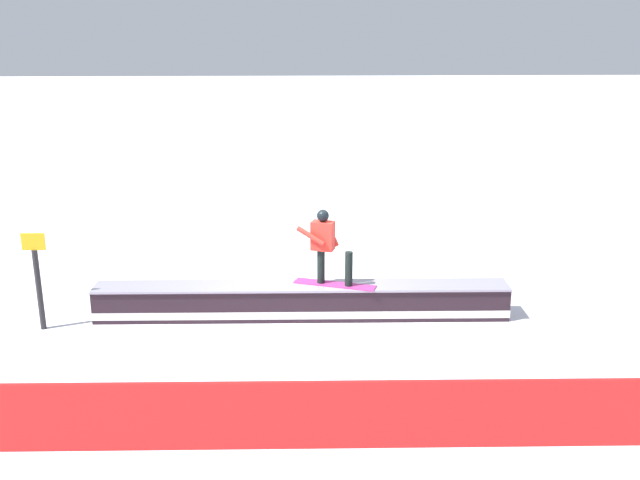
% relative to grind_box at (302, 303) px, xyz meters
% --- Properties ---
extents(ground_plane, '(120.00, 120.00, 0.00)m').
position_rel_grind_box_xyz_m(ground_plane, '(0.00, 0.00, -0.29)').
color(ground_plane, white).
extents(grind_box, '(7.58, 0.74, 0.64)m').
position_rel_grind_box_xyz_m(grind_box, '(0.00, 0.00, 0.00)').
color(grind_box, black).
rests_on(grind_box, ground_plane).
extents(snowboarder, '(1.52, 0.76, 1.40)m').
position_rel_grind_box_xyz_m(snowboarder, '(-0.45, -0.04, 1.10)').
color(snowboarder, '#B43280').
rests_on(snowboarder, grind_box).
extents(safety_fence, '(12.82, 0.26, 0.94)m').
position_rel_grind_box_xyz_m(safety_fence, '(0.00, 4.24, 0.18)').
color(safety_fence, red).
rests_on(safety_fence, ground_plane).
extents(trail_marker, '(0.40, 0.10, 1.77)m').
position_rel_grind_box_xyz_m(trail_marker, '(4.61, 0.36, 0.67)').
color(trail_marker, '#262628').
rests_on(trail_marker, ground_plane).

